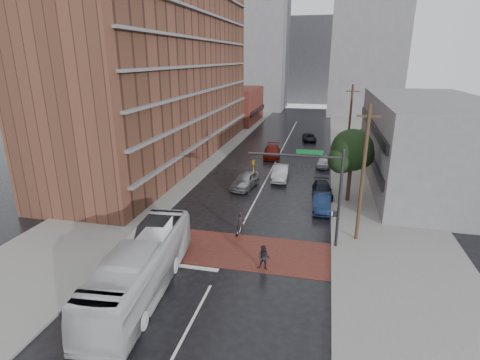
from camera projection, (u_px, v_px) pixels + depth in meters
The scene contains 24 objects.
ground at pixel (228, 253), 25.96m from camera, with size 160.00×160.00×0.00m, color black.
crosswalk at pixel (230, 250), 26.42m from camera, with size 14.00×5.00×0.02m, color maroon.
sidewalk_west at pixel (193, 156), 51.53m from camera, with size 9.00×90.00×0.15m, color gray.
sidewalk_east at pixel (368, 166), 46.64m from camera, with size 9.00×90.00×0.15m, color gray.
apartment_block at pixel (167, 49), 46.80m from camera, with size 10.00×44.00×28.00m, color brown.
storefront_west at pixel (238, 105), 77.43m from camera, with size 8.00×16.00×7.00m, color maroon.
building_east at pixel (426, 141), 39.57m from camera, with size 11.00×26.00×9.00m, color gray.
distant_tower_west at pixel (251, 45), 96.19m from camera, with size 18.00×16.00×32.00m, color gray.
distant_tower_east at pixel (368, 34), 84.06m from camera, with size 16.00×14.00×36.00m, color gray.
distant_tower_center at pixel (309, 61), 110.20m from camera, with size 12.00×10.00×24.00m, color gray.
street_tree at pixel (352, 153), 33.82m from camera, with size 4.20×4.10×6.90m.
signal_mast at pixel (319, 183), 25.55m from camera, with size 6.50×0.30×7.20m.
utility_pole_near at pixel (363, 174), 26.19m from camera, with size 1.60×0.26×10.00m.
utility_pole_far at pixel (349, 126), 44.71m from camera, with size 1.60×0.26×10.00m.
transit_bus at pixel (141, 267), 21.20m from camera, with size 2.68×11.43×3.19m, color silver.
pedestrian_a at pixel (241, 224), 28.40m from camera, with size 0.67×0.44×1.84m, color black.
pedestrian_b at pixel (264, 258), 23.72m from camera, with size 0.81×0.63×1.67m, color black.
car_travel_a at pixel (245, 180), 38.76m from camera, with size 1.97×4.89×1.67m, color #9A9EA1.
car_travel_b at pixel (280, 173), 41.38m from camera, with size 1.70×4.87×1.60m, color #B9BBC1.
car_travel_c at pixel (272, 152), 50.78m from camera, with size 2.17×5.35×1.55m, color maroon.
suv_travel at pixel (309, 138), 60.60m from camera, with size 1.96×4.25×1.18m, color black.
car_parked_near at pixel (321, 202), 33.13m from camera, with size 1.50×4.29×1.41m, color #121F3F.
car_parked_mid at pixel (322, 190), 36.48m from camera, with size 1.81×4.44×1.29m, color black.
car_parked_far at pixel (324, 161), 46.40m from camera, with size 1.60×3.99×1.36m, color #AAACB2.
Camera 1 is at (6.00, -22.31, 12.91)m, focal length 28.00 mm.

